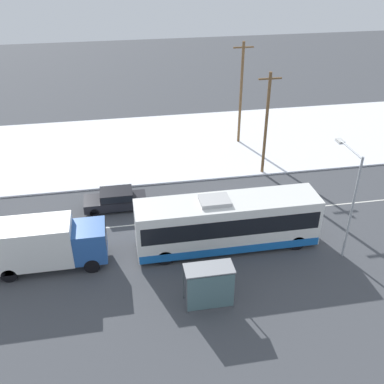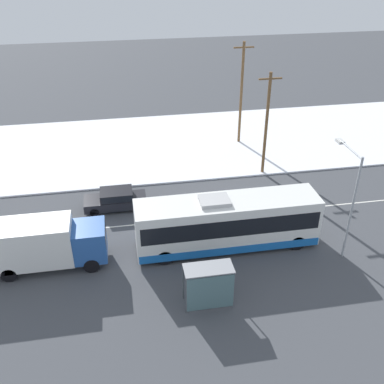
% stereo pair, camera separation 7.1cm
% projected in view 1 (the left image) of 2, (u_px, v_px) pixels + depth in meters
% --- Properties ---
extents(ground_plane, '(120.00, 120.00, 0.00)m').
position_uv_depth(ground_plane, '(237.00, 215.00, 31.73)').
color(ground_plane, '#424449').
extents(snow_lot, '(80.00, 14.78, 0.12)m').
position_uv_depth(snow_lot, '(202.00, 142.00, 42.49)').
color(snow_lot, white).
rests_on(snow_lot, ground_plane).
extents(lane_marking_center, '(60.00, 0.12, 0.00)m').
position_uv_depth(lane_marking_center, '(237.00, 215.00, 31.73)').
color(lane_marking_center, silver).
rests_on(lane_marking_center, ground_plane).
extents(city_bus, '(11.32, 2.57, 3.57)m').
position_uv_depth(city_bus, '(227.00, 223.00, 27.76)').
color(city_bus, white).
rests_on(city_bus, ground_plane).
extents(box_truck, '(7.15, 2.30, 3.06)m').
position_uv_depth(box_truck, '(41.00, 243.00, 26.01)').
color(box_truck, silver).
rests_on(box_truck, ground_plane).
extents(sedan_car, '(4.40, 1.80, 1.43)m').
position_uv_depth(sedan_car, '(116.00, 199.00, 32.09)').
color(sedan_car, black).
rests_on(sedan_car, ground_plane).
extents(pedestrian_at_stop, '(0.57, 0.25, 1.57)m').
position_uv_depth(pedestrian_at_stop, '(219.00, 270.00, 25.06)').
color(pedestrian_at_stop, '#23232D').
rests_on(pedestrian_at_stop, ground_plane).
extents(bus_shelter, '(2.58, 1.20, 2.40)m').
position_uv_depth(bus_shelter, '(210.00, 282.00, 23.18)').
color(bus_shelter, gray).
rests_on(bus_shelter, ground_plane).
extents(streetlamp, '(0.36, 3.02, 6.76)m').
position_uv_depth(streetlamp, '(350.00, 189.00, 26.09)').
color(streetlamp, '#9EA3A8').
rests_on(streetlamp, ground_plane).
extents(utility_pole_roadside, '(1.80, 0.24, 8.38)m').
position_uv_depth(utility_pole_roadside, '(266.00, 123.00, 34.99)').
color(utility_pole_roadside, brown).
rests_on(utility_pole_roadside, ground_plane).
extents(utility_pole_snowlot, '(1.80, 0.24, 9.29)m').
position_uv_depth(utility_pole_snowlot, '(241.00, 93.00, 40.10)').
color(utility_pole_snowlot, brown).
rests_on(utility_pole_snowlot, ground_plane).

